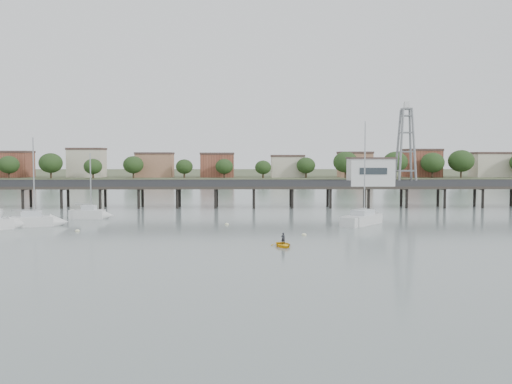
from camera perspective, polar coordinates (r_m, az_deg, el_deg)
ground_plane at (r=45.85m, az=-3.96°, el=-8.28°), size 500.00×500.00×0.00m
pier at (r=104.98m, az=-2.12°, el=0.50°), size 150.00×5.00×5.50m
pier_building at (r=107.21m, az=11.37°, el=2.03°), size 8.40×5.40×5.30m
lattice_tower at (r=108.73m, az=14.76°, el=4.34°), size 3.20×3.20×15.50m
sailboat_c at (r=81.97m, az=11.12°, el=-2.65°), size 7.88×8.89×15.16m
sailboat_b at (r=90.00m, az=-15.87°, el=-2.15°), size 6.24×2.21×10.34m
sailboat_f at (r=82.66m, az=-20.72°, el=-2.75°), size 7.90×4.02×12.60m
yellow_dinghy at (r=59.90m, az=2.72°, el=-5.48°), size 2.26×1.07×3.04m
dinghy_occupant at (r=59.90m, az=2.72°, el=-5.48°), size 0.72×1.28×0.29m
mooring_buoys at (r=77.72m, az=-0.79°, el=-3.33°), size 90.06×24.73×0.39m
far_shore at (r=284.51m, az=-1.16°, el=1.86°), size 500.00×170.00×10.40m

